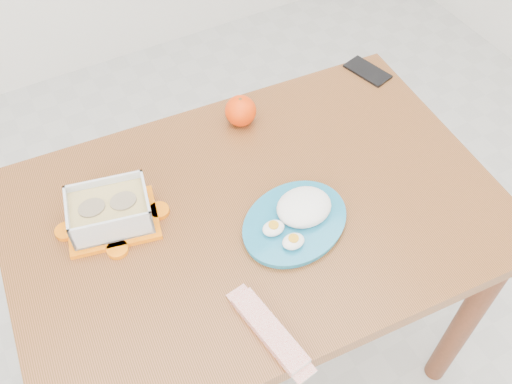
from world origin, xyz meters
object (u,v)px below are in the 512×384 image
food_container (110,211)px  smartphone (368,71)px  rice_plate (298,216)px  dining_table (256,238)px  orange_fruit (241,111)px

food_container → smartphone: food_container is taller
rice_plate → smartphone: (0.43, 0.34, -0.02)m
dining_table → smartphone: smartphone is taller
orange_fruit → rice_plate: bearing=-96.0°
dining_table → food_container: (-0.29, 0.12, 0.15)m
food_container → orange_fruit: 0.41m
food_container → rice_plate: 0.40m
orange_fruit → smartphone: (0.39, 0.01, -0.04)m
rice_plate → food_container: bearing=134.9°
rice_plate → orange_fruit: bearing=67.1°
food_container → orange_fruit: bearing=32.9°
food_container → orange_fruit: (0.39, 0.14, -0.00)m
smartphone → food_container: bearing=175.7°
dining_table → orange_fruit: bearing=73.4°
food_container → rice_plate: bearing=-15.8°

